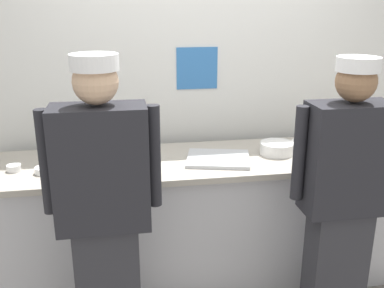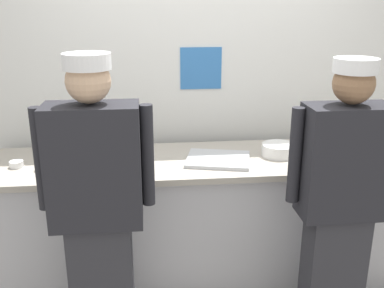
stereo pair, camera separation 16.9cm
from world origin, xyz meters
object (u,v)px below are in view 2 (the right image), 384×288
object	(u,v)px
chef_center	(340,199)
mixing_bowl_steel	(83,155)
plate_stack_front	(279,150)
plate_stack_rear	(309,148)
ramekin_orange_sauce	(44,167)
sheet_tray	(218,159)
ramekin_red_sauce	(16,164)
squeeze_bottle_primary	(371,132)
chef_near_left	(97,205)

from	to	relation	value
chef_center	mixing_bowl_steel	xyz separation A→B (m)	(-1.50, 0.62, 0.10)
plate_stack_front	plate_stack_rear	distance (m)	0.25
ramekin_orange_sauce	plate_stack_front	bearing A→B (deg)	4.22
sheet_tray	ramekin_red_sauce	xyz separation A→B (m)	(-1.32, 0.02, 0.01)
mixing_bowl_steel	squeeze_bottle_primary	xyz separation A→B (m)	(2.09, 0.21, 0.03)
squeeze_bottle_primary	ramekin_red_sauce	bearing A→B (deg)	-175.16
chef_near_left	squeeze_bottle_primary	size ratio (longest dim) A/B	8.61
mixing_bowl_steel	ramekin_red_sauce	world-z (taller)	mixing_bowl_steel
sheet_tray	plate_stack_front	bearing A→B (deg)	8.41
plate_stack_front	plate_stack_rear	world-z (taller)	plate_stack_front
plate_stack_rear	ramekin_orange_sauce	size ratio (longest dim) A/B	1.97
chef_near_left	plate_stack_front	distance (m)	1.36
chef_center	ramekin_red_sauce	bearing A→B (deg)	162.38
plate_stack_rear	sheet_tray	bearing A→B (deg)	-169.89
plate_stack_rear	mixing_bowl_steel	size ratio (longest dim) A/B	0.67
chef_near_left	mixing_bowl_steel	distance (m)	0.63
plate_stack_front	mixing_bowl_steel	bearing A→B (deg)	-178.26
ramekin_orange_sauce	chef_near_left	bearing A→B (deg)	-54.50
plate_stack_rear	chef_center	bearing A→B (deg)	-95.75
plate_stack_rear	squeeze_bottle_primary	distance (m)	0.53
ramekin_orange_sauce	chef_center	bearing A→B (deg)	-17.29
plate_stack_front	mixing_bowl_steel	distance (m)	1.33
mixing_bowl_steel	squeeze_bottle_primary	bearing A→B (deg)	5.73
squeeze_bottle_primary	ramekin_orange_sauce	world-z (taller)	squeeze_bottle_primary
squeeze_bottle_primary	plate_stack_front	bearing A→B (deg)	-167.35
ramekin_red_sauce	ramekin_orange_sauce	bearing A→B (deg)	-20.50
squeeze_bottle_primary	chef_near_left	bearing A→B (deg)	-157.02
sheet_tray	ramekin_red_sauce	size ratio (longest dim) A/B	4.70
plate_stack_rear	ramekin_orange_sauce	distance (m)	1.82
ramekin_orange_sauce	ramekin_red_sauce	size ratio (longest dim) A/B	1.23
sheet_tray	squeeze_bottle_primary	bearing A→B (deg)	11.10
plate_stack_front	ramekin_red_sauce	xyz separation A→B (m)	(-1.76, -0.04, -0.02)
plate_stack_front	mixing_bowl_steel	size ratio (longest dim) A/B	0.74
sheet_tray	ramekin_red_sauce	distance (m)	1.32
sheet_tray	ramekin_orange_sauce	world-z (taller)	ramekin_orange_sauce
plate_stack_front	mixing_bowl_steel	xyz separation A→B (m)	(-1.33, -0.04, 0.02)
plate_stack_rear	sheet_tray	world-z (taller)	plate_stack_rear
plate_stack_rear	squeeze_bottle_primary	xyz separation A→B (m)	(0.51, 0.11, 0.07)
plate_stack_rear	mixing_bowl_steel	distance (m)	1.58
plate_stack_front	ramekin_orange_sauce	bearing A→B (deg)	-175.78
plate_stack_front	chef_near_left	bearing A→B (deg)	-151.16
chef_near_left	chef_center	distance (m)	1.36
chef_near_left	ramekin_red_sauce	distance (m)	0.84
sheet_tray	chef_near_left	bearing A→B (deg)	-141.83
squeeze_bottle_primary	plate_stack_rear	bearing A→B (deg)	-167.59
squeeze_bottle_primary	ramekin_red_sauce	distance (m)	2.52
ramekin_orange_sauce	plate_stack_rear	bearing A→B (deg)	5.43
plate_stack_rear	ramekin_red_sauce	world-z (taller)	plate_stack_rear
sheet_tray	squeeze_bottle_primary	distance (m)	1.22
mixing_bowl_steel	ramekin_red_sauce	xyz separation A→B (m)	(-0.43, -0.00, -0.04)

